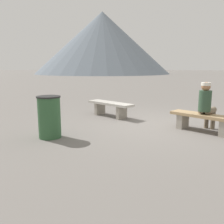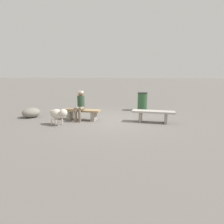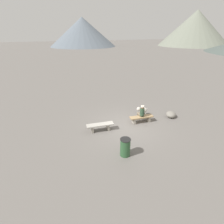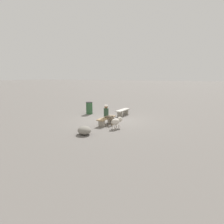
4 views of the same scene
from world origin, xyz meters
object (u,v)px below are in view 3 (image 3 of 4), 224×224
object	(u,v)px
bench_left	(100,126)
seated_person	(141,112)
dog	(142,110)
boulder	(171,114)
bench_right	(141,118)
trash_bin	(125,147)

from	to	relation	value
bench_left	seated_person	distance (m)	3.00
seated_person	dog	size ratio (longest dim) A/B	1.47
seated_person	boulder	size ratio (longest dim) A/B	1.56
bench_right	trash_bin	xyz separation A→B (m)	(-2.50, -2.72, 0.17)
trash_bin	seated_person	bearing A→B (deg)	48.19
bench_right	dog	size ratio (longest dim) A/B	1.97
bench_right	boulder	distance (m)	2.39
bench_left	boulder	world-z (taller)	bench_left
bench_left	bench_right	size ratio (longest dim) A/B	1.04
seated_person	boulder	distance (m)	2.42
bench_right	bench_left	bearing A→B (deg)	-173.94
bench_left	boulder	xyz separation A→B (m)	(5.34, -0.07, -0.12)
trash_bin	dog	bearing A→B (deg)	49.80
bench_left	seated_person	bearing A→B (deg)	8.02
seated_person	trash_bin	xyz separation A→B (m)	(-2.52, -2.82, -0.23)
boulder	dog	bearing A→B (deg)	149.11
bench_left	boulder	bearing A→B (deg)	4.55
dog	trash_bin	bearing A→B (deg)	70.62
dog	boulder	world-z (taller)	dog
trash_bin	boulder	distance (m)	5.55
dog	bench_left	bearing A→B (deg)	36.50
boulder	bench_left	bearing A→B (deg)	179.29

